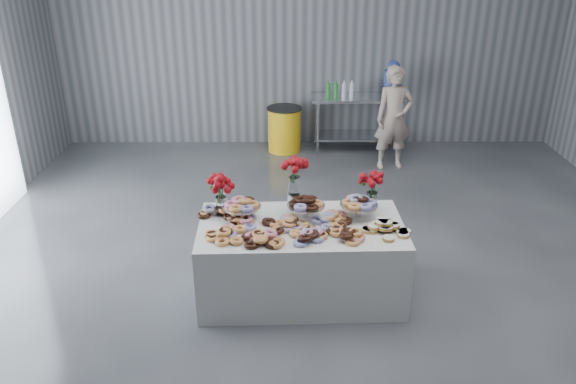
# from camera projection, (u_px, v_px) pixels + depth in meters

# --- Properties ---
(ground) EXTENTS (9.00, 9.00, 0.00)m
(ground) POSITION_uv_depth(u_px,v_px,m) (326.00, 299.00, 5.40)
(ground) COLOR #36383D
(ground) RESTS_ON ground
(room_walls) EXTENTS (8.04, 9.04, 4.02)m
(room_walls) POSITION_uv_depth(u_px,v_px,m) (299.00, 12.00, 4.36)
(room_walls) COLOR slate
(room_walls) RESTS_ON ground
(display_table) EXTENTS (1.93, 1.05, 0.75)m
(display_table) POSITION_uv_depth(u_px,v_px,m) (301.00, 259.00, 5.34)
(display_table) COLOR silver
(display_table) RESTS_ON ground
(prep_table) EXTENTS (1.50, 0.60, 0.90)m
(prep_table) POSITION_uv_depth(u_px,v_px,m) (359.00, 113.00, 8.87)
(prep_table) COLOR silver
(prep_table) RESTS_ON ground
(donut_mounds) EXTENTS (1.83, 0.85, 0.09)m
(donut_mounds) POSITION_uv_depth(u_px,v_px,m) (302.00, 223.00, 5.12)
(donut_mounds) COLOR #DEA351
(donut_mounds) RESTS_ON display_table
(cake_stand_left) EXTENTS (0.36, 0.36, 0.17)m
(cake_stand_left) POSITION_uv_depth(u_px,v_px,m) (242.00, 205.00, 5.24)
(cake_stand_left) COLOR silver
(cake_stand_left) RESTS_ON display_table
(cake_stand_mid) EXTENTS (0.36, 0.36, 0.17)m
(cake_stand_mid) POSITION_uv_depth(u_px,v_px,m) (306.00, 204.00, 5.26)
(cake_stand_mid) COLOR silver
(cake_stand_mid) RESTS_ON display_table
(cake_stand_right) EXTENTS (0.36, 0.36, 0.17)m
(cake_stand_right) POSITION_uv_depth(u_px,v_px,m) (359.00, 203.00, 5.28)
(cake_stand_right) COLOR silver
(cake_stand_right) RESTS_ON display_table
(danish_pile) EXTENTS (0.48, 0.48, 0.11)m
(danish_pile) POSITION_uv_depth(u_px,v_px,m) (385.00, 226.00, 5.05)
(danish_pile) COLOR white
(danish_pile) RESTS_ON display_table
(bouquet_left) EXTENTS (0.26, 0.26, 0.42)m
(bouquet_left) POSITION_uv_depth(u_px,v_px,m) (220.00, 186.00, 5.26)
(bouquet_left) COLOR white
(bouquet_left) RESTS_ON display_table
(bouquet_right) EXTENTS (0.26, 0.26, 0.42)m
(bouquet_right) POSITION_uv_depth(u_px,v_px,m) (373.00, 181.00, 5.35)
(bouquet_right) COLOR white
(bouquet_right) RESTS_ON display_table
(bouquet_center) EXTENTS (0.26, 0.26, 0.57)m
(bouquet_center) POSITION_uv_depth(u_px,v_px,m) (294.00, 172.00, 5.34)
(bouquet_center) COLOR silver
(bouquet_center) RESTS_ON display_table
(water_jug) EXTENTS (0.28, 0.28, 0.55)m
(water_jug) POSITION_uv_depth(u_px,v_px,m) (393.00, 80.00, 8.65)
(water_jug) COLOR blue
(water_jug) RESTS_ON prep_table
(drink_bottles) EXTENTS (0.54, 0.08, 0.27)m
(drink_bottles) POSITION_uv_depth(u_px,v_px,m) (340.00, 89.00, 8.61)
(drink_bottles) COLOR #268C33
(drink_bottles) RESTS_ON prep_table
(person) EXTENTS (0.60, 0.43, 1.52)m
(person) POSITION_uv_depth(u_px,v_px,m) (394.00, 118.00, 8.17)
(person) COLOR #CC8C93
(person) RESTS_ON ground
(trash_barrel) EXTENTS (0.56, 0.56, 0.71)m
(trash_barrel) POSITION_uv_depth(u_px,v_px,m) (284.00, 129.00, 8.97)
(trash_barrel) COLOR yellow
(trash_barrel) RESTS_ON ground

